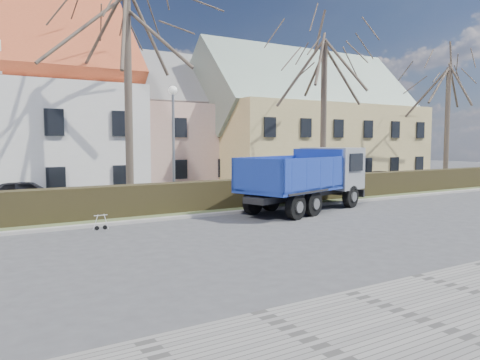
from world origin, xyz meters
TOP-DOWN VIEW (x-y plane):
  - ground at (0.00, 0.00)m, footprint 120.00×120.00m
  - curb_far at (0.00, 4.60)m, footprint 80.00×0.30m
  - grass_strip at (0.00, 6.20)m, footprint 80.00×3.00m
  - hedge at (0.00, 6.00)m, footprint 60.00×0.90m
  - building_pink at (4.00, 20.00)m, footprint 10.80×8.80m
  - building_yellow at (16.00, 17.00)m, footprint 18.80×10.80m
  - tree_1 at (-2.00, 8.50)m, footprint 9.20×9.20m
  - tree_2 at (10.00, 8.50)m, footprint 8.00×8.00m
  - tree_3 at (22.00, 8.50)m, footprint 7.60×7.60m
  - dump_truck at (4.40, 3.62)m, footprint 7.95×4.89m
  - streetlight at (-0.41, 7.00)m, footprint 0.45×0.45m
  - cart_frame at (-4.83, 3.87)m, footprint 0.68×0.39m
  - parked_car_a at (-6.16, 11.22)m, footprint 4.32×2.30m
  - parked_car_b at (17.33, 10.29)m, footprint 3.88×2.14m

SIDE VIEW (x-z plane):
  - ground at x=0.00m, z-range 0.00..0.00m
  - grass_strip at x=0.00m, z-range 0.00..0.10m
  - curb_far at x=0.00m, z-range 0.00..0.12m
  - cart_frame at x=-4.83m, z-range 0.00..0.62m
  - parked_car_b at x=17.33m, z-range 0.00..1.06m
  - hedge at x=0.00m, z-range 0.00..1.30m
  - parked_car_a at x=-6.16m, z-range 0.00..1.40m
  - dump_truck at x=4.40m, z-range 0.00..2.98m
  - streetlight at x=-0.41m, z-range 0.00..5.77m
  - building_pink at x=4.00m, z-range 0.00..8.00m
  - building_yellow at x=16.00m, z-range 0.00..8.50m
  - tree_3 at x=22.00m, z-range 0.00..10.45m
  - tree_2 at x=10.00m, z-range 0.00..11.00m
  - tree_1 at x=-2.00m, z-range 0.00..12.65m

